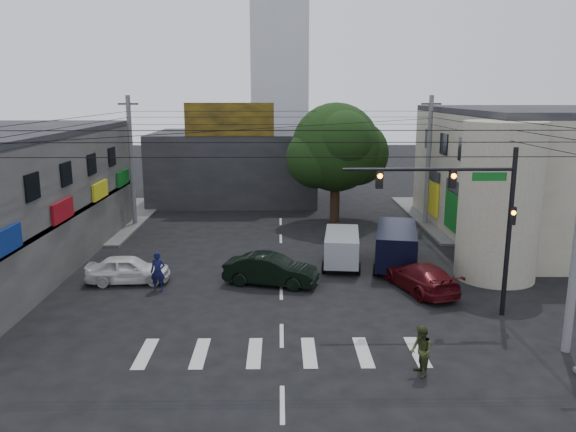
{
  "coord_description": "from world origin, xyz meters",
  "views": [
    {
      "loc": [
        -0.06,
        -23.54,
        9.33
      ],
      "look_at": [
        0.35,
        4.0,
        3.28
      ],
      "focal_mm": 35.0,
      "sensor_mm": 36.0,
      "label": 1
    }
  ],
  "objects_px": {
    "maroon_sedan": "(421,277)",
    "street_tree": "(336,148)",
    "utility_pole_far_right": "(428,161)",
    "pedestrian_olive": "(421,351)",
    "dark_sedan": "(271,270)",
    "silver_minivan": "(342,249)",
    "traffic_officer": "(158,272)",
    "utility_pole_far_left": "(131,162)",
    "white_compact": "(128,269)",
    "navy_van": "(396,247)",
    "traffic_gantry": "(471,205)"
  },
  "relations": [
    {
      "from": "traffic_gantry",
      "to": "pedestrian_olive",
      "type": "bearing_deg",
      "value": -121.08
    },
    {
      "from": "traffic_officer",
      "to": "pedestrian_olive",
      "type": "relative_size",
      "value": 1.09
    },
    {
      "from": "maroon_sedan",
      "to": "street_tree",
      "type": "bearing_deg",
      "value": -96.99
    },
    {
      "from": "utility_pole_far_left",
      "to": "utility_pole_far_right",
      "type": "height_order",
      "value": "same"
    },
    {
      "from": "dark_sedan",
      "to": "maroon_sedan",
      "type": "relative_size",
      "value": 0.95
    },
    {
      "from": "utility_pole_far_right",
      "to": "dark_sedan",
      "type": "xyz_separation_m",
      "value": [
        -11.01,
        -12.96,
        -3.84
      ]
    },
    {
      "from": "traffic_gantry",
      "to": "pedestrian_olive",
      "type": "height_order",
      "value": "traffic_gantry"
    },
    {
      "from": "utility_pole_far_left",
      "to": "silver_minivan",
      "type": "height_order",
      "value": "utility_pole_far_left"
    },
    {
      "from": "silver_minivan",
      "to": "navy_van",
      "type": "distance_m",
      "value": 2.97
    },
    {
      "from": "white_compact",
      "to": "traffic_officer",
      "type": "bearing_deg",
      "value": -127.97
    },
    {
      "from": "traffic_gantry",
      "to": "navy_van",
      "type": "xyz_separation_m",
      "value": [
        -1.52,
        6.95,
        -3.74
      ]
    },
    {
      "from": "traffic_officer",
      "to": "white_compact",
      "type": "bearing_deg",
      "value": 146.94
    },
    {
      "from": "street_tree",
      "to": "maroon_sedan",
      "type": "distance_m",
      "value": 15.93
    },
    {
      "from": "white_compact",
      "to": "navy_van",
      "type": "xyz_separation_m",
      "value": [
        13.97,
        2.51,
        0.39
      ]
    },
    {
      "from": "utility_pole_far_left",
      "to": "maroon_sedan",
      "type": "height_order",
      "value": "utility_pole_far_left"
    },
    {
      "from": "dark_sedan",
      "to": "white_compact",
      "type": "relative_size",
      "value": 1.16
    },
    {
      "from": "street_tree",
      "to": "dark_sedan",
      "type": "relative_size",
      "value": 1.78
    },
    {
      "from": "maroon_sedan",
      "to": "silver_minivan",
      "type": "xyz_separation_m",
      "value": [
        -3.35,
        4.12,
        0.23
      ]
    },
    {
      "from": "street_tree",
      "to": "navy_van",
      "type": "height_order",
      "value": "street_tree"
    },
    {
      "from": "maroon_sedan",
      "to": "traffic_officer",
      "type": "height_order",
      "value": "traffic_officer"
    },
    {
      "from": "traffic_gantry",
      "to": "silver_minivan",
      "type": "xyz_separation_m",
      "value": [
        -4.48,
        7.17,
        -3.91
      ]
    },
    {
      "from": "utility_pole_far_right",
      "to": "dark_sedan",
      "type": "bearing_deg",
      "value": -130.35
    },
    {
      "from": "dark_sedan",
      "to": "silver_minivan",
      "type": "distance_m",
      "value": 4.96
    },
    {
      "from": "street_tree",
      "to": "traffic_officer",
      "type": "bearing_deg",
      "value": -123.91
    },
    {
      "from": "traffic_gantry",
      "to": "utility_pole_far_right",
      "type": "distance_m",
      "value": 17.21
    },
    {
      "from": "traffic_gantry",
      "to": "utility_pole_far_left",
      "type": "bearing_deg",
      "value": 137.14
    },
    {
      "from": "utility_pole_far_right",
      "to": "traffic_officer",
      "type": "relative_size",
      "value": 4.78
    },
    {
      "from": "dark_sedan",
      "to": "navy_van",
      "type": "xyz_separation_m",
      "value": [
        6.81,
        2.91,
        0.33
      ]
    },
    {
      "from": "street_tree",
      "to": "pedestrian_olive",
      "type": "height_order",
      "value": "street_tree"
    },
    {
      "from": "street_tree",
      "to": "navy_van",
      "type": "relative_size",
      "value": 1.52
    },
    {
      "from": "utility_pole_far_right",
      "to": "pedestrian_olive",
      "type": "height_order",
      "value": "utility_pole_far_right"
    },
    {
      "from": "dark_sedan",
      "to": "traffic_gantry",
      "type": "bearing_deg",
      "value": -100.82
    },
    {
      "from": "street_tree",
      "to": "dark_sedan",
      "type": "xyz_separation_m",
      "value": [
        -4.51,
        -13.96,
        -4.71
      ]
    },
    {
      "from": "pedestrian_olive",
      "to": "traffic_officer",
      "type": "bearing_deg",
      "value": -137.05
    },
    {
      "from": "white_compact",
      "to": "pedestrian_olive",
      "type": "distance_m",
      "value": 15.68
    },
    {
      "from": "street_tree",
      "to": "dark_sedan",
      "type": "height_order",
      "value": "street_tree"
    },
    {
      "from": "silver_minivan",
      "to": "pedestrian_olive",
      "type": "relative_size",
      "value": 2.54
    },
    {
      "from": "maroon_sedan",
      "to": "silver_minivan",
      "type": "bearing_deg",
      "value": -68.08
    },
    {
      "from": "silver_minivan",
      "to": "dark_sedan",
      "type": "bearing_deg",
      "value": 135.72
    },
    {
      "from": "utility_pole_far_left",
      "to": "navy_van",
      "type": "distance_m",
      "value": 19.89
    },
    {
      "from": "maroon_sedan",
      "to": "white_compact",
      "type": "bearing_deg",
      "value": -22.77
    },
    {
      "from": "silver_minivan",
      "to": "white_compact",
      "type": "bearing_deg",
      "value": 110.63
    },
    {
      "from": "traffic_gantry",
      "to": "traffic_officer",
      "type": "distance_m",
      "value": 14.64
    },
    {
      "from": "white_compact",
      "to": "pedestrian_olive",
      "type": "bearing_deg",
      "value": -131.8
    },
    {
      "from": "utility_pole_far_left",
      "to": "white_compact",
      "type": "distance_m",
      "value": 13.46
    },
    {
      "from": "utility_pole_far_left",
      "to": "maroon_sedan",
      "type": "xyz_separation_m",
      "value": [
        17.2,
        -13.96,
        -3.91
      ]
    },
    {
      "from": "white_compact",
      "to": "dark_sedan",
      "type": "bearing_deg",
      "value": -96.77
    },
    {
      "from": "utility_pole_far_right",
      "to": "pedestrian_olive",
      "type": "bearing_deg",
      "value": -104.71
    },
    {
      "from": "maroon_sedan",
      "to": "pedestrian_olive",
      "type": "height_order",
      "value": "pedestrian_olive"
    },
    {
      "from": "street_tree",
      "to": "utility_pole_far_left",
      "type": "bearing_deg",
      "value": -176.05
    }
  ]
}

